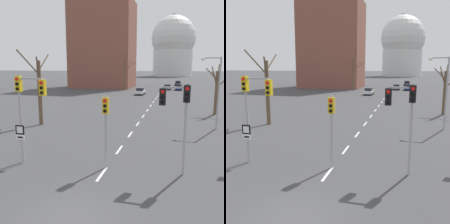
# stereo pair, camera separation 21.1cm
# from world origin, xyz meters

# --- Properties ---
(ground_plane) EXTENTS (800.00, 800.00, 0.00)m
(ground_plane) POSITION_xyz_m (0.00, 0.00, 0.00)
(ground_plane) COLOR #424244
(lane_stripe_0) EXTENTS (0.16, 2.00, 0.01)m
(lane_stripe_0) POSITION_xyz_m (0.00, 4.61, 0.00)
(lane_stripe_0) COLOR silver
(lane_stripe_0) RESTS_ON ground_plane
(lane_stripe_1) EXTENTS (0.16, 2.00, 0.01)m
(lane_stripe_1) POSITION_xyz_m (0.00, 9.11, 0.00)
(lane_stripe_1) COLOR silver
(lane_stripe_1) RESTS_ON ground_plane
(lane_stripe_2) EXTENTS (0.16, 2.00, 0.01)m
(lane_stripe_2) POSITION_xyz_m (0.00, 13.61, 0.00)
(lane_stripe_2) COLOR silver
(lane_stripe_2) RESTS_ON ground_plane
(lane_stripe_3) EXTENTS (0.16, 2.00, 0.01)m
(lane_stripe_3) POSITION_xyz_m (0.00, 18.11, 0.00)
(lane_stripe_3) COLOR silver
(lane_stripe_3) RESTS_ON ground_plane
(lane_stripe_4) EXTENTS (0.16, 2.00, 0.01)m
(lane_stripe_4) POSITION_xyz_m (0.00, 22.61, 0.00)
(lane_stripe_4) COLOR silver
(lane_stripe_4) RESTS_ON ground_plane
(lane_stripe_5) EXTENTS (0.16, 2.00, 0.01)m
(lane_stripe_5) POSITION_xyz_m (0.00, 27.11, 0.00)
(lane_stripe_5) COLOR silver
(lane_stripe_5) RESTS_ON ground_plane
(lane_stripe_6) EXTENTS (0.16, 2.00, 0.01)m
(lane_stripe_6) POSITION_xyz_m (0.00, 31.61, 0.00)
(lane_stripe_6) COLOR silver
(lane_stripe_6) RESTS_ON ground_plane
(lane_stripe_7) EXTENTS (0.16, 2.00, 0.01)m
(lane_stripe_7) POSITION_xyz_m (0.00, 36.11, 0.00)
(lane_stripe_7) COLOR silver
(lane_stripe_7) RESTS_ON ground_plane
(lane_stripe_8) EXTENTS (0.16, 2.00, 0.01)m
(lane_stripe_8) POSITION_xyz_m (0.00, 40.61, 0.00)
(lane_stripe_8) COLOR silver
(lane_stripe_8) RESTS_ON ground_plane
(lane_stripe_9) EXTENTS (0.16, 2.00, 0.01)m
(lane_stripe_9) POSITION_xyz_m (0.00, 45.11, 0.00)
(lane_stripe_9) COLOR silver
(lane_stripe_9) RESTS_ON ground_plane
(lane_stripe_10) EXTENTS (0.16, 2.00, 0.01)m
(lane_stripe_10) POSITION_xyz_m (0.00, 49.61, 0.00)
(lane_stripe_10) COLOR silver
(lane_stripe_10) RESTS_ON ground_plane
(lane_stripe_11) EXTENTS (0.16, 2.00, 0.01)m
(lane_stripe_11) POSITION_xyz_m (0.00, 54.11, 0.00)
(lane_stripe_11) COLOR silver
(lane_stripe_11) RESTS_ON ground_plane
(traffic_signal_near_left) EXTENTS (2.02, 0.34, 5.69)m
(traffic_signal_near_left) POSITION_xyz_m (-4.96, 5.11, 4.31)
(traffic_signal_near_left) COLOR #9E9EA3
(traffic_signal_near_left) RESTS_ON ground_plane
(traffic_signal_centre_tall) EXTENTS (0.36, 0.34, 4.48)m
(traffic_signal_centre_tall) POSITION_xyz_m (-0.02, 5.54, 3.14)
(traffic_signal_centre_tall) COLOR #9E9EA3
(traffic_signal_centre_tall) RESTS_ON ground_plane
(traffic_signal_near_right) EXTENTS (1.66, 0.34, 5.27)m
(traffic_signal_near_right) POSITION_xyz_m (4.11, 5.75, 3.99)
(traffic_signal_near_right) COLOR #9E9EA3
(traffic_signal_near_right) RESTS_ON ground_plane
(route_sign_post) EXTENTS (0.60, 0.08, 2.61)m
(route_sign_post) POSITION_xyz_m (-5.41, 4.80, 1.78)
(route_sign_post) COLOR #9E9EA3
(route_sign_post) RESTS_ON ground_plane
(street_lamp_right) EXTENTS (1.92, 0.36, 7.11)m
(street_lamp_right) POSITION_xyz_m (7.61, 17.85, 4.43)
(street_lamp_right) COLOR #9E9EA3
(street_lamp_right) RESTS_ON ground_plane
(sedan_near_left) EXTENTS (1.93, 4.39, 1.60)m
(sedan_near_left) POSITION_xyz_m (4.16, 78.64, 0.81)
(sedan_near_left) COLOR black
(sedan_near_left) RESTS_ON ground_plane
(sedan_near_right) EXTENTS (1.75, 4.49, 1.66)m
(sedan_near_right) POSITION_xyz_m (4.39, 61.57, 0.83)
(sedan_near_right) COLOR navy
(sedan_near_right) RESTS_ON ground_plane
(sedan_mid_centre) EXTENTS (1.87, 4.24, 1.58)m
(sedan_mid_centre) POSITION_xyz_m (-4.03, 47.47, 0.79)
(sedan_mid_centre) COLOR silver
(sedan_mid_centre) RESTS_ON ground_plane
(sedan_far_left) EXTENTS (1.96, 4.13, 1.48)m
(sedan_far_left) POSITION_xyz_m (1.41, 61.97, 0.77)
(sedan_far_left) COLOR slate
(sedan_far_left) RESTS_ON ground_plane
(bare_tree_left_near) EXTENTS (3.12, 4.62, 7.97)m
(bare_tree_left_near) POSITION_xyz_m (-10.13, 15.19, 3.85)
(bare_tree_left_near) COLOR brown
(bare_tree_left_near) RESTS_ON ground_plane
(bare_tree_right_near) EXTENTS (3.37, 2.54, 6.51)m
(bare_tree_right_near) POSITION_xyz_m (8.97, 26.43, 3.28)
(bare_tree_right_near) COLOR brown
(bare_tree_right_near) RESTS_ON ground_plane
(bare_tree_left_far) EXTENTS (2.90, 5.58, 10.35)m
(bare_tree_left_far) POSITION_xyz_m (-9.43, 56.27, 4.55)
(bare_tree_left_far) COLOR brown
(bare_tree_left_far) RESTS_ON ground_plane
(capitol_dome) EXTENTS (29.14, 29.14, 41.16)m
(capitol_dome) POSITION_xyz_m (0.00, 169.75, 20.05)
(capitol_dome) COLOR silver
(capitol_dome) RESTS_ON ground_plane
(apartment_block_left) EXTENTS (18.00, 14.00, 25.38)m
(apartment_block_left) POSITION_xyz_m (-18.21, 66.25, 12.69)
(apartment_block_left) COLOR brown
(apartment_block_left) RESTS_ON ground_plane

